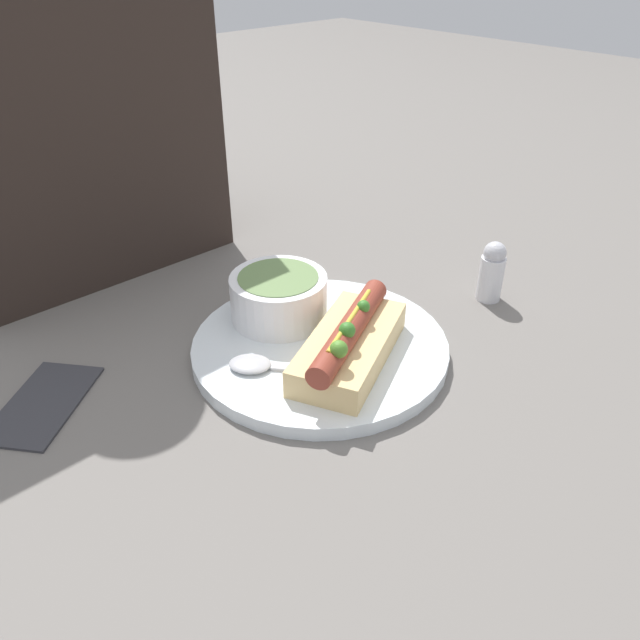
% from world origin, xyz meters
% --- Properties ---
extents(ground_plane, '(4.00, 4.00, 0.00)m').
position_xyz_m(ground_plane, '(0.00, 0.00, 0.00)').
color(ground_plane, slate).
extents(dinner_plate, '(0.28, 0.28, 0.02)m').
position_xyz_m(dinner_plate, '(0.00, 0.00, 0.01)').
color(dinner_plate, white).
rests_on(dinner_plate, ground_plane).
extents(hot_dog, '(0.18, 0.14, 0.06)m').
position_xyz_m(hot_dog, '(0.00, -0.05, 0.04)').
color(hot_dog, '#E5C17F').
rests_on(hot_dog, dinner_plate).
extents(soup_bowl, '(0.11, 0.11, 0.05)m').
position_xyz_m(soup_bowl, '(-0.00, 0.07, 0.04)').
color(soup_bowl, white).
rests_on(soup_bowl, dinner_plate).
extents(spoon, '(0.11, 0.13, 0.01)m').
position_xyz_m(spoon, '(-0.08, 0.00, 0.02)').
color(spoon, '#B7B7BC').
rests_on(spoon, dinner_plate).
extents(napkin, '(0.14, 0.13, 0.01)m').
position_xyz_m(napkin, '(-0.26, 0.12, 0.00)').
color(napkin, '#333338').
rests_on(napkin, ground_plane).
extents(salt_shaker, '(0.03, 0.03, 0.08)m').
position_xyz_m(salt_shaker, '(0.24, -0.06, 0.04)').
color(salt_shaker, silver).
rests_on(salt_shaker, ground_plane).
extents(seated_diner, '(0.36, 0.16, 0.53)m').
position_xyz_m(seated_diner, '(-0.08, 0.37, 0.23)').
color(seated_diner, '#2D231E').
rests_on(seated_diner, ground_plane).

